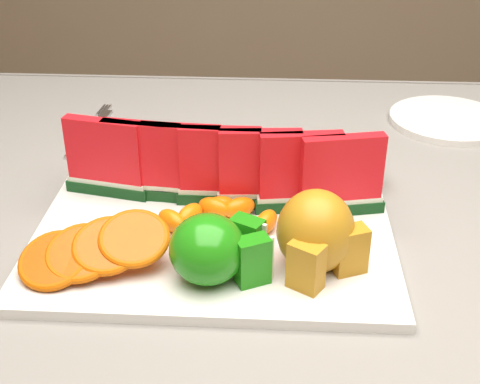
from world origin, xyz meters
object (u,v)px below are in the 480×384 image
Objects in this scene: apple_cluster at (215,249)px; fork at (92,131)px; pear_cluster at (317,235)px; platter at (214,234)px; side_plate at (448,120)px.

apple_cluster is 0.43m from fork.
apple_cluster is at bearing -166.62° from pear_cluster.
fork is (-0.32, 0.34, -0.05)m from pear_cluster.
pear_cluster reaches higher than apple_cluster.
apple_cluster is at bearing -83.76° from platter.
side_plate is at bearing 6.95° from fork.
fork is at bearing 127.10° from platter.
platter is 0.48m from side_plate.
pear_cluster is at bearing -29.04° from platter.
pear_cluster is (0.10, 0.02, 0.01)m from apple_cluster.
platter is 1.72× the size of side_plate.
pear_cluster reaches higher than platter.
pear_cluster is at bearing -118.73° from side_plate.
pear_cluster is 0.47m from side_plate.
fork is at bearing -173.05° from side_plate.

